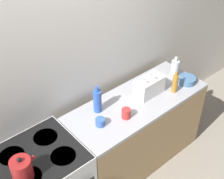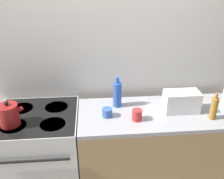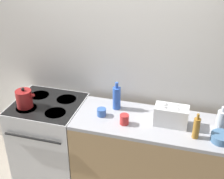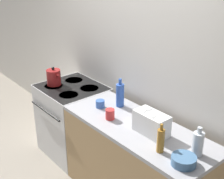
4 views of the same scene
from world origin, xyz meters
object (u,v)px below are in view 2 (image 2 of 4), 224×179
object	(u,v)px
cup_blue	(107,112)
bottle_amber	(214,108)
kettle	(9,115)
cup_red	(137,115)
stove	(42,153)
toaster	(181,101)
bottle_blue	(117,94)

from	to	relation	value
cup_blue	bottle_amber	bearing A→B (deg)	-7.00
kettle	cup_red	world-z (taller)	kettle
stove	cup_blue	world-z (taller)	cup_blue
kettle	cup_red	xyz separation A→B (m)	(1.07, -0.02, -0.05)
bottle_amber	cup_red	size ratio (longest dim) A/B	2.49
toaster	bottle_amber	bearing A→B (deg)	-31.60
cup_blue	cup_red	distance (m)	0.26
bottle_amber	stove	bearing A→B (deg)	173.59
cup_blue	kettle	bearing A→B (deg)	-176.00
kettle	cup_blue	bearing A→B (deg)	4.00
bottle_blue	toaster	bearing A→B (deg)	-13.83
bottle_amber	bottle_blue	distance (m)	0.85
stove	bottle_amber	distance (m)	1.64
stove	toaster	world-z (taller)	toaster
cup_blue	cup_red	bearing A→B (deg)	-17.28
cup_red	bottle_amber	bearing A→B (deg)	-2.93
bottle_blue	bottle_amber	bearing A→B (deg)	-19.52
kettle	toaster	distance (m)	1.49
toaster	bottle_blue	world-z (taller)	bottle_blue
toaster	bottle_blue	bearing A→B (deg)	166.17
kettle	bottle_blue	size ratio (longest dim) A/B	0.75
stove	bottle_blue	world-z (taller)	bottle_blue
kettle	toaster	bearing A→B (deg)	3.46
stove	bottle_amber	bearing A→B (deg)	-6.41
toaster	cup_red	xyz separation A→B (m)	(-0.42, -0.11, -0.05)
bottle_blue	stove	bearing A→B (deg)	-171.35
stove	kettle	bearing A→B (deg)	-147.70
bottle_blue	cup_red	xyz separation A→B (m)	(0.14, -0.25, -0.07)
toaster	bottle_amber	world-z (taller)	bottle_amber
bottle_amber	cup_red	distance (m)	0.66
kettle	stove	bearing A→B (deg)	32.30
bottle_amber	bottle_blue	size ratio (longest dim) A/B	0.83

